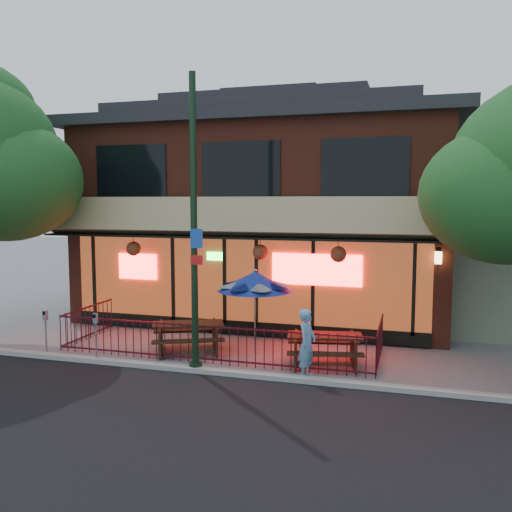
{
  "coord_description": "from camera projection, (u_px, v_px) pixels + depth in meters",
  "views": [
    {
      "loc": [
        4.93,
        -12.16,
        4.07
      ],
      "look_at": [
        0.82,
        2.0,
        2.56
      ],
      "focal_mm": 38.0,
      "sensor_mm": 36.0,
      "label": 1
    }
  ],
  "objects": [
    {
      "name": "asphalt_street",
      "position": [
        43.0,
        489.0,
        7.66
      ],
      "size": [
        80.0,
        11.0,
        0.0
      ],
      "primitive_type": "cube",
      "color": "black",
      "rests_on": "ground"
    },
    {
      "name": "street_light",
      "position": [
        194.0,
        240.0,
        12.69
      ],
      "size": [
        0.43,
        0.32,
        7.0
      ],
      "color": "black",
      "rests_on": "ground"
    },
    {
      "name": "parking_meter_far",
      "position": [
        46.0,
        325.0,
        14.09
      ],
      "size": [
        0.12,
        0.11,
        1.24
      ],
      "color": "#9B9EA3",
      "rests_on": "ground"
    },
    {
      "name": "patio_fence",
      "position": [
        209.0,
        336.0,
        13.81
      ],
      "size": [
        8.44,
        2.62,
        1.0
      ],
      "color": "#3E0D18",
      "rests_on": "ground"
    },
    {
      "name": "restaurant_building",
      "position": [
        274.0,
        199.0,
        19.77
      ],
      "size": [
        12.96,
        9.49,
        8.05
      ],
      "color": "maroon",
      "rests_on": "ground"
    },
    {
      "name": "patio_umbrella",
      "position": [
        255.0,
        281.0,
        14.33
      ],
      "size": [
        2.0,
        2.0,
        2.28
      ],
      "color": "gray",
      "rests_on": "ground"
    },
    {
      "name": "curb",
      "position": [
        194.0,
        369.0,
        12.91
      ],
      "size": [
        80.0,
        0.25,
        0.12
      ],
      "primitive_type": "cube",
      "color": "#999993",
      "rests_on": "ground"
    },
    {
      "name": "pedestrian",
      "position": [
        307.0,
        344.0,
        12.37
      ],
      "size": [
        0.48,
        0.65,
        1.61
      ],
      "primitive_type": "imported",
      "rotation": [
        0.0,
        0.0,
        1.4
      ],
      "color": "#6095C0",
      "rests_on": "ground"
    },
    {
      "name": "parking_meter_near",
      "position": [
        96.0,
        329.0,
        13.59
      ],
      "size": [
        0.14,
        0.13,
        1.27
      ],
      "color": "#94979D",
      "rests_on": "ground"
    },
    {
      "name": "picnic_table_left",
      "position": [
        188.0,
        333.0,
        14.54
      ],
      "size": [
        2.3,
        2.08,
        0.8
      ],
      "color": "#321F12",
      "rests_on": "ground"
    },
    {
      "name": "ground",
      "position": [
        202.0,
        366.0,
        13.39
      ],
      "size": [
        80.0,
        80.0,
        0.0
      ],
      "primitive_type": "plane",
      "color": "gray",
      "rests_on": "ground"
    },
    {
      "name": "picnic_table_right",
      "position": [
        325.0,
        345.0,
        13.37
      ],
      "size": [
        2.06,
        1.73,
        0.78
      ],
      "color": "#362013",
      "rests_on": "ground"
    }
  ]
}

